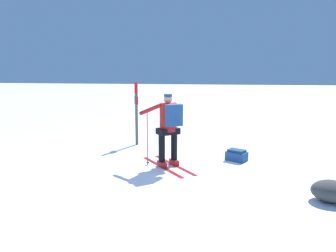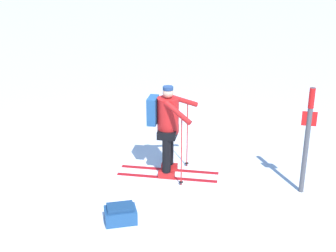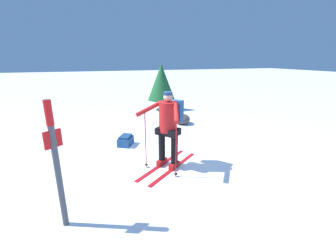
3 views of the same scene
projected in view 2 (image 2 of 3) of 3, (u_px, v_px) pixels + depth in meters
name	position (u px, v px, depth m)	size (l,w,h in m)	color
ground_plane	(152.00, 177.00, 8.53)	(80.00, 80.00, 0.00)	white
skier	(167.00, 124.00, 8.31)	(1.47, 1.71, 1.69)	red
dropped_backpack	(121.00, 214.00, 7.13)	(0.58, 0.52, 0.29)	navy
trail_marker	(308.00, 132.00, 7.66)	(0.16, 0.21, 1.86)	#4C4C51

